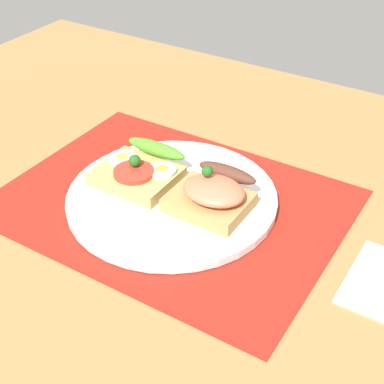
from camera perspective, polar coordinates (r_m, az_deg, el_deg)
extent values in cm
cube|color=#9B6E3D|center=(74.14, -1.97, -2.11)|extent=(120.00, 90.00, 3.20)
cube|color=maroon|center=(73.08, -2.00, -1.02)|extent=(42.19, 32.01, 0.30)
cylinder|color=white|center=(72.67, -2.01, -0.58)|extent=(26.71, 26.71, 1.09)
cube|color=tan|center=(74.50, -5.53, 1.61)|extent=(10.22, 8.32, 1.75)
cylinder|color=red|center=(73.12, -5.82, 1.97)|extent=(5.22, 5.22, 0.60)
ellipsoid|color=#4A8D23|center=(76.60, -3.58, 4.33)|extent=(8.99, 2.20, 1.80)
sphere|color=#1E5919|center=(73.34, -5.73, 3.12)|extent=(1.60, 1.60, 1.60)
cylinder|color=white|center=(76.21, -6.96, 3.37)|extent=(3.64, 3.64, 0.50)
cylinder|color=yellow|center=(76.04, -6.98, 3.58)|extent=(1.64, 1.64, 0.16)
cylinder|color=white|center=(73.29, -2.99, 2.16)|extent=(3.64, 3.64, 0.50)
cylinder|color=yellow|center=(73.11, -3.00, 2.38)|extent=(1.64, 1.64, 0.16)
cube|color=#B08148|center=(69.61, 1.80, -0.94)|extent=(9.45, 7.63, 1.81)
ellipsoid|color=#EE6B4A|center=(68.17, 2.23, 0.22)|extent=(7.75, 6.11, 2.16)
ellipsoid|color=#522C20|center=(71.61, 3.53, 1.93)|extent=(8.03, 2.20, 1.80)
sphere|color=#1E5919|center=(68.20, 1.53, 2.07)|extent=(1.40, 1.40, 1.40)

